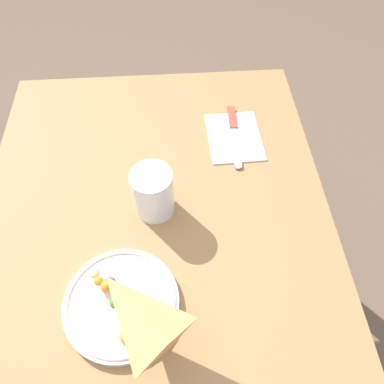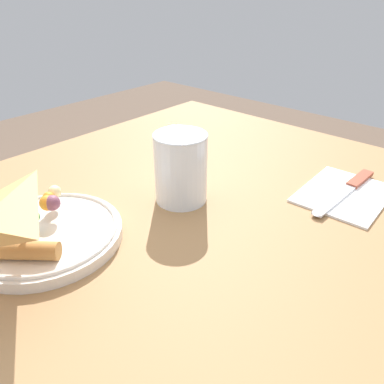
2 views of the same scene
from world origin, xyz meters
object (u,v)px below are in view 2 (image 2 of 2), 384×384
at_px(dining_table, 139,281).
at_px(plate_pizza, 45,230).
at_px(milk_glass, 183,171).
at_px(napkin_folded, 344,194).
at_px(butter_knife, 348,189).

xyz_separation_m(dining_table, plate_pizza, (0.11, -0.07, 0.13)).
height_order(dining_table, milk_glass, milk_glass).
xyz_separation_m(plate_pizza, napkin_folded, (-0.41, 0.27, -0.01)).
bearing_deg(napkin_folded, dining_table, -33.73).
distance_m(plate_pizza, butter_knife, 0.50).
height_order(dining_table, plate_pizza, plate_pizza).
bearing_deg(napkin_folded, milk_glass, -45.00).
bearing_deg(plate_pizza, milk_glass, 161.19).
distance_m(plate_pizza, milk_glass, 0.23).
bearing_deg(milk_glass, dining_table, -2.67).
xyz_separation_m(milk_glass, napkin_folded, (-0.20, 0.20, -0.05)).
bearing_deg(butter_knife, milk_glass, -41.21).
distance_m(dining_table, milk_glass, 0.20).
bearing_deg(milk_glass, napkin_folded, 135.00).
xyz_separation_m(milk_glass, butter_knife, (-0.21, 0.20, -0.05)).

